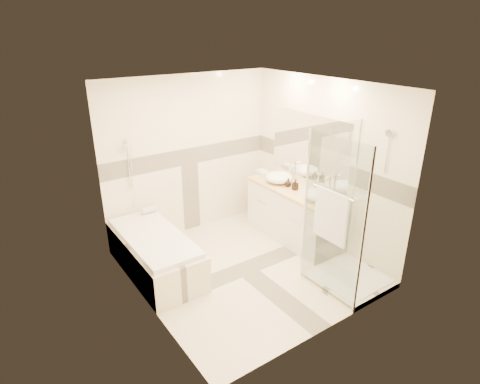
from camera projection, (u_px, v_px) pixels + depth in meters
room at (248, 184)px, 5.14m from camera, size 2.82×3.02×2.52m
bathtub at (155, 252)px, 5.42m from camera, size 0.75×1.70×0.56m
vanity at (292, 214)px, 6.24m from camera, size 0.58×1.62×0.85m
shower_enclosure at (342, 249)px, 5.09m from camera, size 0.96×0.93×2.04m
vessel_sink_near at (279, 177)px, 6.28m from camera, size 0.43×0.43×0.17m
vessel_sink_far at (317, 195)px, 5.64m from camera, size 0.39×0.39×0.16m
faucet_near at (289, 170)px, 6.37m from camera, size 0.11×0.03×0.27m
faucet_far at (329, 185)px, 5.72m from camera, size 0.12×0.03×0.30m
amenity_bottle_a at (295, 185)px, 5.99m from camera, size 0.08×0.09×0.16m
amenity_bottle_b at (288, 183)px, 6.12m from camera, size 0.13×0.13×0.13m
folded_towels at (263, 173)px, 6.60m from camera, size 0.15×0.25×0.08m
rolled_towel at (149, 210)px, 5.93m from camera, size 0.22×0.10×0.10m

